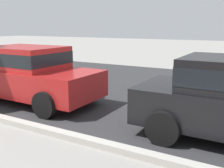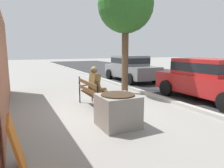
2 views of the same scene
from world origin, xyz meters
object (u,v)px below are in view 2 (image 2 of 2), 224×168
bronze_statue_seated (99,88)px  park_bench (92,92)px  street_tree_near_bench (126,6)px  parked_car_grey (130,67)px  concrete_planter (118,110)px  lamp_post (123,36)px  parked_car_red (208,78)px  leaning_signboard (17,147)px

bronze_statue_seated → park_bench: bearing=-95.5°
street_tree_near_bench → parked_car_grey: 4.75m
bronze_statue_seated → street_tree_near_bench: size_ratio=0.28×
concrete_planter → lamp_post: size_ratio=0.23×
park_bench → street_tree_near_bench: (-1.65, 2.14, 3.16)m
bronze_statue_seated → concrete_planter: bearing=-6.8°
parked_car_grey → lamp_post: bearing=-39.1°
parked_car_red → lamp_post: size_ratio=1.05×
parked_car_grey → parked_car_red: bearing=0.0°
park_bench → street_tree_near_bench: 4.16m
park_bench → bronze_statue_seated: bearing=84.5°
concrete_planter → street_tree_near_bench: 5.20m
parked_car_red → lamp_post: bearing=-153.8°
bronze_statue_seated → lamp_post: (-2.66, 2.38, 1.88)m
lamp_post → street_tree_near_bench: bearing=-24.4°
bronze_statue_seated → parked_car_red: size_ratio=0.33×
concrete_planter → leaning_signboard: bearing=-63.6°
street_tree_near_bench → leaning_signboard: street_tree_near_bench is taller
parked_car_grey → leaning_signboard: bearing=-40.7°
lamp_post → park_bench: bearing=-44.5°
lamp_post → leaning_signboard: bearing=-41.2°
concrete_planter → lamp_post: lamp_post is taller
concrete_planter → parked_car_red: (-0.92, 4.31, 0.43)m
street_tree_near_bench → leaning_signboard: (4.52, -4.39, -3.26)m
bronze_statue_seated → leaning_signboard: (2.86, -2.46, -0.22)m
park_bench → parked_car_grey: bearing=137.8°
parked_car_red → leaning_signboard: parked_car_red is taller
concrete_planter → parked_car_red: size_ratio=0.22×
parked_car_red → leaning_signboard: bearing=-72.8°
street_tree_near_bench → parked_car_grey: (-3.11, 2.17, -2.87)m
parked_car_grey → leaning_signboard: size_ratio=4.56×
park_bench → bronze_statue_seated: bronze_statue_seated is taller
parked_car_grey → parked_car_red: same height
parked_car_grey → leaning_signboard: parked_car_grey is taller
park_bench → bronze_statue_seated: size_ratio=1.32×
bronze_statue_seated → parked_car_grey: parked_car_grey is taller
parked_car_grey → leaning_signboard: 10.07m
leaning_signboard → parked_car_grey: bearing=139.3°
bronze_statue_seated → lamp_post: bearing=138.2°
park_bench → leaning_signboard: bearing=-38.0°
concrete_planter → street_tree_near_bench: street_tree_near_bench is taller
lamp_post → leaning_signboard: size_ratio=4.33×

